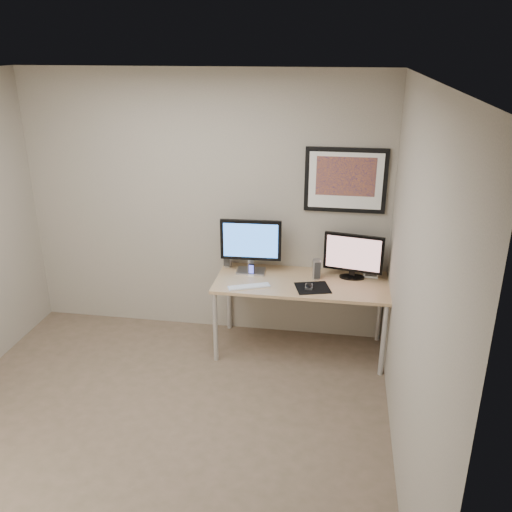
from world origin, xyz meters
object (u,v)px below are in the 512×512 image
object	(u,v)px
speaker_right	(316,269)
fan_unit	(371,266)
framed_art	(346,180)
phone_dock	(251,270)
desk	(301,288)
keyboard	(249,286)
monitor_tv	(353,255)
monitor_large	(251,244)
speaker_left	(228,257)

from	to	relation	value
speaker_right	fan_unit	world-z (taller)	fan_unit
framed_art	phone_dock	xyz separation A→B (m)	(-0.83, -0.28, -0.83)
speaker_right	desk	bearing A→B (deg)	-164.47
keyboard	fan_unit	xyz separation A→B (m)	(1.10, 0.43, 0.10)
framed_art	monitor_tv	distance (m)	0.69
desk	fan_unit	bearing A→B (deg)	18.93
monitor_large	monitor_tv	xyz separation A→B (m)	(0.96, 0.01, -0.06)
framed_art	monitor_large	xyz separation A→B (m)	(-0.85, -0.20, -0.60)
desk	phone_dock	xyz separation A→B (m)	(-0.48, 0.06, 0.13)
phone_dock	monitor_tv	bearing A→B (deg)	7.54
monitor_tv	fan_unit	world-z (taller)	monitor_tv
desk	phone_dock	world-z (taller)	phone_dock
speaker_right	fan_unit	xyz separation A→B (m)	(0.51, 0.14, 0.01)
speaker_left	keyboard	world-z (taller)	speaker_left
monitor_large	monitor_tv	distance (m)	0.96
keyboard	speaker_left	bearing A→B (deg)	100.30
phone_dock	speaker_right	bearing A→B (deg)	4.56
monitor_large	speaker_right	world-z (taller)	monitor_large
desk	phone_dock	size ratio (longest dim) A/B	13.28
speaker_right	keyboard	world-z (taller)	speaker_right
desk	framed_art	xyz separation A→B (m)	(0.35, 0.33, 0.96)
monitor_tv	speaker_right	size ratio (longest dim) A/B	2.85
monitor_tv	keyboard	xyz separation A→B (m)	(-0.92, -0.35, -0.23)
keyboard	fan_unit	world-z (taller)	fan_unit
phone_dock	keyboard	xyz separation A→B (m)	(0.02, -0.26, -0.05)
speaker_right	keyboard	size ratio (longest dim) A/B	0.50
speaker_right	phone_dock	bearing A→B (deg)	165.66
desk	speaker_left	bearing A→B (deg)	161.82
framed_art	desk	bearing A→B (deg)	-136.54
monitor_large	fan_unit	size ratio (longest dim) A/B	2.82
monitor_tv	fan_unit	size ratio (longest dim) A/B	2.67
monitor_tv	speaker_left	xyz separation A→B (m)	(-1.21, 0.10, -0.13)
desk	fan_unit	world-z (taller)	fan_unit
desk	monitor_large	xyz separation A→B (m)	(-0.50, 0.13, 0.36)
framed_art	speaker_left	distance (m)	1.36
monitor_large	speaker_right	size ratio (longest dim) A/B	3.01
framed_art	monitor_tv	world-z (taller)	framed_art
phone_dock	fan_unit	world-z (taller)	fan_unit
framed_art	phone_dock	bearing A→B (deg)	-161.66
framed_art	speaker_left	world-z (taller)	framed_art
desk	monitor_tv	distance (m)	0.57
monitor_large	keyboard	xyz separation A→B (m)	(0.04, -0.34, -0.29)
desk	speaker_right	size ratio (longest dim) A/B	8.31
framed_art	speaker_right	xyz separation A→B (m)	(-0.22, -0.25, -0.80)
monitor_large	fan_unit	bearing A→B (deg)	1.78
monitor_large	keyboard	bearing A→B (deg)	-85.60
monitor_tv	phone_dock	size ratio (longest dim) A/B	4.56
framed_art	monitor_large	size ratio (longest dim) A/B	1.29
fan_unit	speaker_right	bearing A→B (deg)	-164.98
monitor_tv	speaker_left	world-z (taller)	monitor_tv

